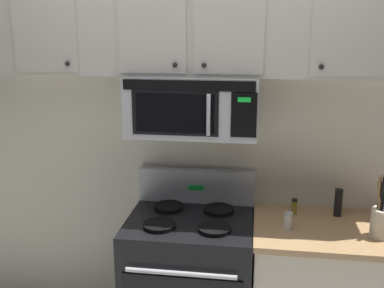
{
  "coord_description": "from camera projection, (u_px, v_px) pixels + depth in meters",
  "views": [
    {
      "loc": [
        0.38,
        -2.09,
        2.03
      ],
      "look_at": [
        0.0,
        0.49,
        1.35
      ],
      "focal_mm": 42.62,
      "sensor_mm": 36.0,
      "label": 1
    }
  ],
  "objects": [
    {
      "name": "salt_shaker",
      "position": [
        288.0,
        221.0,
        2.6
      ],
      "size": [
        0.05,
        0.05,
        0.1
      ],
      "color": "white",
      "rests_on": "counter_segment"
    },
    {
      "name": "over_range_microwave",
      "position": [
        193.0,
        105.0,
        2.69
      ],
      "size": [
        0.76,
        0.43,
        0.35
      ],
      "color": "#B7BABF"
    },
    {
      "name": "stove_range",
      "position": [
        190.0,
        282.0,
        2.86
      ],
      "size": [
        0.76,
        0.69,
        1.12
      ],
      "color": "black",
      "rests_on": "ground_plane"
    },
    {
      "name": "pepper_mill",
      "position": [
        338.0,
        203.0,
        2.77
      ],
      "size": [
        0.05,
        0.05,
        0.17
      ],
      "primitive_type": "cylinder",
      "color": "black",
      "rests_on": "counter_segment"
    },
    {
      "name": "spice_jar",
      "position": [
        294.0,
        207.0,
        2.8
      ],
      "size": [
        0.04,
        0.04,
        0.1
      ],
      "color": "olive",
      "rests_on": "counter_segment"
    },
    {
      "name": "back_wall",
      "position": [
        199.0,
        133.0,
        2.98
      ],
      "size": [
        5.2,
        0.1,
        2.7
      ],
      "primitive_type": "cube",
      "color": "silver",
      "rests_on": "ground_plane"
    },
    {
      "name": "upper_cabinets",
      "position": [
        194.0,
        26.0,
        2.6
      ],
      "size": [
        2.5,
        0.36,
        0.55
      ],
      "color": "#BCB7AD"
    },
    {
      "name": "utensil_crock_cream",
      "position": [
        382.0,
        217.0,
        2.49
      ],
      "size": [
        0.12,
        0.12,
        0.41
      ],
      "color": "beige",
      "rests_on": "counter_segment"
    }
  ]
}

